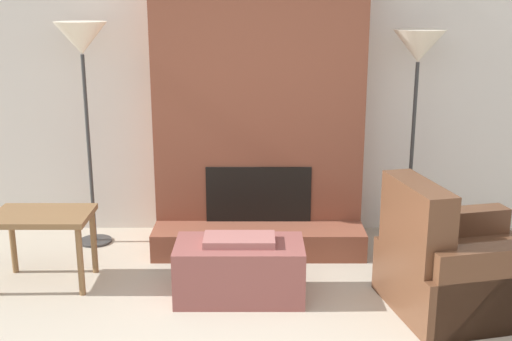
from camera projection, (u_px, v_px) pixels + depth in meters
name	position (u px, v px, depth m)	size (l,w,h in m)	color
wall_back	(256.00, 82.00, 5.43)	(7.46, 0.06, 2.60)	silver
fireplace	(256.00, 97.00, 5.19)	(1.68, 0.79, 2.60)	brown
ottoman	(237.00, 269.00, 4.37)	(0.87, 0.45, 0.44)	#8C4C47
armchair	(456.00, 270.00, 4.21)	(1.16, 1.03, 0.89)	brown
side_table	(40.00, 225.00, 4.52)	(0.68, 0.46, 0.53)	brown
floor_lamp_left	(79.00, 48.00, 4.98)	(0.41, 0.41, 1.82)	#333333
floor_lamp_right	(415.00, 56.00, 5.01)	(0.41, 0.41, 1.76)	#333333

